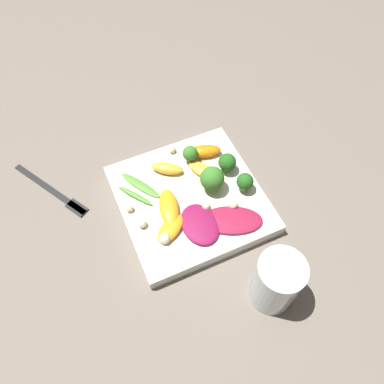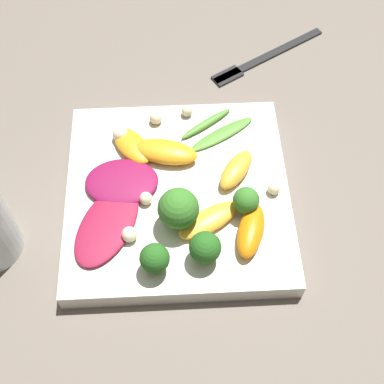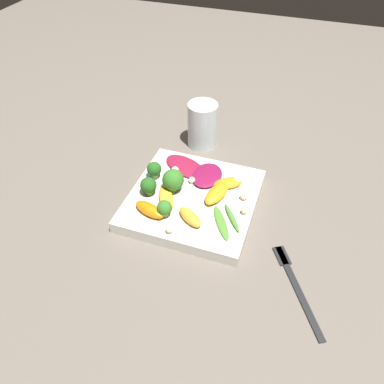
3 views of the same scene
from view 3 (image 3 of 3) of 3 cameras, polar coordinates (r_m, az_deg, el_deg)
The scene contains 23 objects.
ground_plane at distance 0.77m, azimuth 0.16°, elevation -1.86°, with size 2.40×2.40×0.00m, color #6B6056.
plate at distance 0.76m, azimuth 0.16°, elevation -1.19°, with size 0.25×0.25×0.03m.
drinking_glass at distance 0.90m, azimuth 1.60°, elevation 10.17°, with size 0.07×0.07×0.11m.
fork at distance 0.67m, azimuth 15.15°, elevation -12.63°, with size 0.16×0.11×0.01m.
radicchio_leaf_0 at distance 0.79m, azimuth 2.28°, elevation 2.56°, with size 0.08×0.06×0.01m.
radicchio_leaf_1 at distance 0.81m, azimuth -0.98°, elevation 3.91°, with size 0.09×0.12×0.01m.
orange_segment_0 at distance 0.74m, azimuth 3.84°, elevation -0.13°, with size 0.08×0.05×0.02m.
orange_segment_1 at distance 0.71m, azimuth -6.48°, elevation -2.68°, with size 0.04×0.07×0.02m.
orange_segment_2 at distance 0.69m, azimuth -0.29°, elevation -3.83°, with size 0.05×0.06×0.02m.
orange_segment_3 at distance 0.77m, azimuth 5.49°, elevation 1.36°, with size 0.06×0.07×0.01m.
orange_segment_4 at distance 0.73m, azimuth -3.96°, elevation -0.93°, with size 0.08×0.06×0.01m.
broccoli_floret_0 at distance 0.78m, azimuth -5.78°, elevation 3.43°, with size 0.03×0.03×0.04m.
broccoli_floret_1 at distance 0.74m, azimuth -6.66°, elevation 0.97°, with size 0.03×0.03×0.04m.
broccoli_floret_2 at distance 0.69m, azimuth -4.21°, elevation -2.46°, with size 0.03×0.03×0.04m.
broccoli_floret_3 at distance 0.74m, azimuth -2.84°, elevation 1.93°, with size 0.04×0.04×0.05m.
arugula_sprig_0 at distance 0.70m, azimuth 4.45°, elevation -4.69°, with size 0.08×0.06×0.01m.
arugula_sprig_1 at distance 0.70m, azimuth 6.11°, elevation -3.92°, with size 0.07×0.05×0.01m.
macadamia_nut_0 at distance 0.79m, azimuth -2.60°, elevation 3.33°, with size 0.02×0.02×0.02m.
macadamia_nut_1 at distance 0.74m, azimuth 7.90°, elevation -0.66°, with size 0.01×0.01×0.01m.
macadamia_nut_2 at distance 0.71m, azimuth 7.97°, elevation -2.86°, with size 0.01×0.01×0.01m.
macadamia_nut_3 at distance 0.77m, azimuth 6.89°, elevation 1.85°, with size 0.02×0.02×0.02m.
macadamia_nut_4 at distance 0.77m, azimuth -0.01°, elevation 1.82°, with size 0.01×0.01×0.01m.
macadamia_nut_5 at distance 0.68m, azimuth -3.46°, elevation -5.73°, with size 0.01×0.01×0.01m.
Camera 3 is at (0.51, 0.18, 0.54)m, focal length 35.00 mm.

